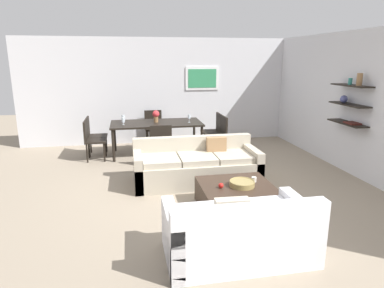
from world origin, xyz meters
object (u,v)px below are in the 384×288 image
(dining_chair_right_far, at_px, (214,129))
(wine_glass_left_near, at_px, (123,120))
(dining_chair_left_far, at_px, (93,133))
(loveseat_white, at_px, (239,233))
(dining_chair_head, at_px, (154,125))
(dining_chair_right_near, at_px, (219,132))
(centerpiece_vase, at_px, (156,115))
(decorative_bowl, at_px, (242,183))
(dining_chair_left_near, at_px, (91,138))
(coffee_table, at_px, (236,197))
(dining_table, at_px, (156,125))
(wine_glass_head, at_px, (155,114))
(candle_jar, at_px, (254,179))
(apple_on_coffee_table, at_px, (221,186))
(dining_chair_foot, at_px, (161,142))
(wine_glass_right_near, at_px, (189,117))
(sofa_beige, at_px, (197,166))
(wine_glass_left_far, at_px, (123,117))

(dining_chair_right_far, height_order, wine_glass_left_near, wine_glass_left_near)
(dining_chair_left_far, bearing_deg, loveseat_white, -67.08)
(dining_chair_head, distance_m, wine_glass_left_near, 1.33)
(loveseat_white, xyz_separation_m, dining_chair_right_near, (0.92, 4.20, 0.21))
(dining_chair_left_far, height_order, centerpiece_vase, centerpiece_vase)
(decorative_bowl, bearing_deg, dining_chair_left_near, 128.07)
(coffee_table, relative_size, dining_chair_left_far, 1.21)
(dining_table, height_order, wine_glass_head, wine_glass_head)
(candle_jar, xyz_separation_m, dining_chair_left_far, (-2.63, 3.37, 0.09))
(wine_glass_head, distance_m, wine_glass_left_near, 0.94)
(loveseat_white, relative_size, dining_chair_right_near, 1.86)
(apple_on_coffee_table, bearing_deg, candle_jar, 15.47)
(wine_glass_left_near, bearing_deg, decorative_bowl, -61.76)
(dining_table, distance_m, centerpiece_vase, 0.22)
(centerpiece_vase, bearing_deg, dining_chair_left_far, 172.81)
(dining_chair_right_far, bearing_deg, dining_chair_foot, -141.57)
(centerpiece_vase, bearing_deg, dining_chair_foot, -89.81)
(dining_chair_head, relative_size, wine_glass_head, 5.32)
(wine_glass_left_near, bearing_deg, candle_jar, -57.35)
(candle_jar, distance_m, wine_glass_right_near, 3.08)
(sofa_beige, relative_size, dining_chair_left_far, 2.52)
(decorative_bowl, distance_m, dining_table, 3.43)
(dining_chair_right_far, distance_m, wine_glass_right_near, 0.87)
(dining_chair_right_near, xyz_separation_m, dining_chair_left_near, (-2.88, 0.00, 0.00))
(sofa_beige, height_order, wine_glass_left_far, wine_glass_left_far)
(apple_on_coffee_table, bearing_deg, wine_glass_head, 99.55)
(loveseat_white, relative_size, wine_glass_right_near, 8.97)
(dining_chair_foot, bearing_deg, wine_glass_right_near, 46.65)
(dining_chair_right_near, relative_size, wine_glass_head, 5.32)
(dining_chair_left_far, height_order, wine_glass_right_near, wine_glass_right_near)
(decorative_bowl, bearing_deg, dining_chair_right_near, 80.84)
(sofa_beige, xyz_separation_m, dining_chair_left_near, (-1.98, 1.76, 0.21))
(coffee_table, bearing_deg, wine_glass_right_near, 92.65)
(dining_table, bearing_deg, wine_glass_left_far, 170.41)
(sofa_beige, xyz_separation_m, loveseat_white, (-0.01, -2.43, 0.00))
(wine_glass_right_near, height_order, centerpiece_vase, centerpiece_vase)
(candle_jar, relative_size, wine_glass_right_near, 0.42)
(decorative_bowl, xyz_separation_m, apple_on_coffee_table, (-0.32, -0.01, -0.01))
(candle_jar, height_order, dining_table, dining_table)
(sofa_beige, xyz_separation_m, decorative_bowl, (0.41, -1.29, 0.13))
(loveseat_white, bearing_deg, decorative_bowl, 69.72)
(dining_chair_left_near, bearing_deg, loveseat_white, -64.87)
(dining_chair_left_near, xyz_separation_m, centerpiece_vase, (1.44, 0.28, 0.40))
(wine_glass_head, bearing_deg, wine_glass_right_near, -37.62)
(loveseat_white, xyz_separation_m, dining_chair_left_near, (-1.97, 4.20, 0.21))
(sofa_beige, relative_size, coffee_table, 2.09)
(apple_on_coffee_table, height_order, wine_glass_left_far, wine_glass_left_far)
(dining_chair_foot, xyz_separation_m, wine_glass_head, (0.00, 1.36, 0.36))
(decorative_bowl, relative_size, wine_glass_left_near, 2.31)
(candle_jar, relative_size, centerpiece_vase, 0.28)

